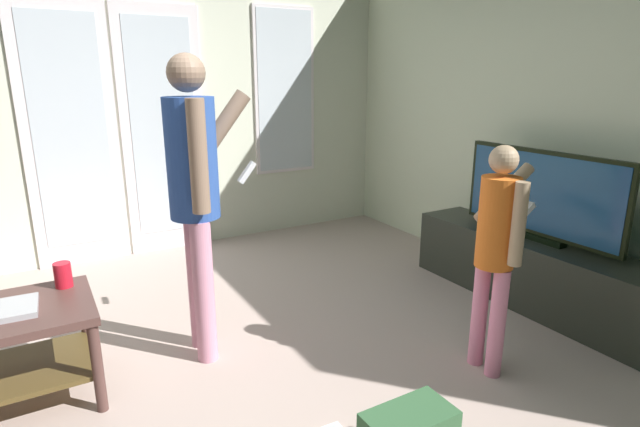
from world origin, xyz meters
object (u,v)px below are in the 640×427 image
at_px(cup_near_edge, 63,275).
at_px(person_child, 497,241).
at_px(flat_screen_tv, 541,195).
at_px(tv_stand, 532,272).
at_px(person_adult, 196,184).

bearing_deg(cup_near_edge, person_child, -29.43).
distance_m(person_child, cup_near_edge, 2.17).
bearing_deg(flat_screen_tv, tv_stand, -65.65).
height_order(flat_screen_tv, person_adult, person_adult).
xyz_separation_m(tv_stand, cup_near_edge, (-2.76, 0.65, 0.32)).
xyz_separation_m(tv_stand, person_adult, (-2.11, 0.51, 0.74)).
height_order(flat_screen_tv, person_child, person_child).
height_order(tv_stand, cup_near_edge, cup_near_edge).
bearing_deg(person_child, cup_near_edge, 150.57).
bearing_deg(person_child, flat_screen_tv, 25.07).
xyz_separation_m(tv_stand, flat_screen_tv, (-0.00, 0.00, 0.53)).
distance_m(flat_screen_tv, person_adult, 2.18).
height_order(flat_screen_tv, cup_near_edge, flat_screen_tv).
bearing_deg(person_child, tv_stand, 24.83).
bearing_deg(tv_stand, person_adult, 166.46).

